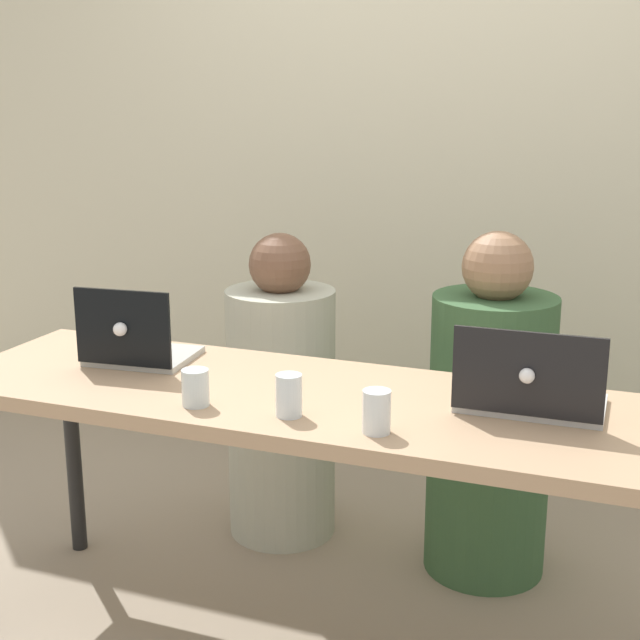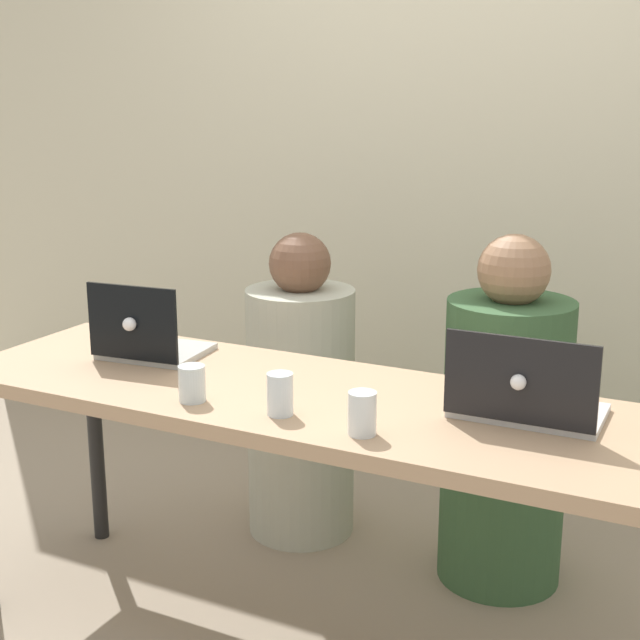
# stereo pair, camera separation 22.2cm
# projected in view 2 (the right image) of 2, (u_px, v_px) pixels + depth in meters

# --- Properties ---
(back_wall) EXTENTS (5.17, 0.10, 2.69)m
(back_wall) POSITION_uv_depth(u_px,v_px,m) (481.00, 134.00, 3.37)
(back_wall) COLOR beige
(back_wall) RESTS_ON ground
(desk) EXTENTS (1.99, 0.60, 0.75)m
(desk) POSITION_uv_depth(u_px,v_px,m) (310.00, 418.00, 2.30)
(desk) COLOR tan
(desk) RESTS_ON ground
(person_on_left) EXTENTS (0.41, 0.41, 1.05)m
(person_on_left) POSITION_uv_depth(u_px,v_px,m) (301.00, 403.00, 3.04)
(person_on_left) COLOR #B2B5A0
(person_on_left) RESTS_ON ground
(person_on_right) EXTENTS (0.48, 0.48, 1.10)m
(person_on_right) POSITION_uv_depth(u_px,v_px,m) (505.00, 432.00, 2.73)
(person_on_right) COLOR #375A35
(person_on_right) RESTS_ON ground
(laptop_back_left) EXTENTS (0.30, 0.28, 0.23)m
(laptop_back_left) POSITION_uv_depth(u_px,v_px,m) (148.00, 341.00, 2.57)
(laptop_back_left) COLOR #B4B7B3
(laptop_back_left) RESTS_ON desk
(laptop_back_right) EXTENTS (0.35, 0.26, 0.22)m
(laptop_back_right) POSITION_uv_depth(u_px,v_px,m) (526.00, 400.00, 2.09)
(laptop_back_right) COLOR silver
(laptop_back_right) RESTS_ON desk
(water_glass_center) EXTENTS (0.06, 0.06, 0.10)m
(water_glass_center) POSITION_uv_depth(u_px,v_px,m) (280.00, 397.00, 2.12)
(water_glass_center) COLOR silver
(water_glass_center) RESTS_ON desk
(water_glass_left) EXTENTS (0.07, 0.07, 0.09)m
(water_glass_left) POSITION_uv_depth(u_px,v_px,m) (192.00, 386.00, 2.22)
(water_glass_left) COLOR silver
(water_glass_left) RESTS_ON desk
(water_glass_right) EXTENTS (0.07, 0.07, 0.10)m
(water_glass_right) POSITION_uv_depth(u_px,v_px,m) (362.00, 416.00, 2.00)
(water_glass_right) COLOR white
(water_glass_right) RESTS_ON desk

